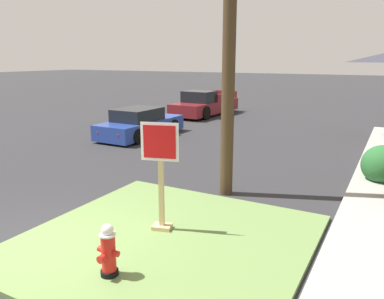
% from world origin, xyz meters
% --- Properties ---
extents(ground_plane, '(160.00, 160.00, 0.00)m').
position_xyz_m(ground_plane, '(0.00, 0.00, 0.00)').
color(ground_plane, '#2B2B2D').
extents(grass_corner_patch, '(5.03, 5.05, 0.08)m').
position_xyz_m(grass_corner_patch, '(1.94, 1.33, 0.04)').
color(grass_corner_patch, '#668447').
rests_on(grass_corner_patch, ground).
extents(fire_hydrant, '(0.38, 0.34, 0.84)m').
position_xyz_m(fire_hydrant, '(1.84, -0.11, 0.48)').
color(fire_hydrant, black).
rests_on(fire_hydrant, grass_corner_patch).
extents(stop_sign, '(0.70, 0.37, 2.11)m').
position_xyz_m(stop_sign, '(1.67, 1.64, 1.10)').
color(stop_sign, tan).
rests_on(stop_sign, grass_corner_patch).
extents(manhole_cover, '(0.70, 0.70, 0.02)m').
position_xyz_m(manhole_cover, '(-0.24, 2.82, 0.01)').
color(manhole_cover, black).
rests_on(manhole_cover, ground).
extents(parked_sedan_blue, '(1.91, 4.36, 1.25)m').
position_xyz_m(parked_sedan_blue, '(-4.28, 9.15, 0.54)').
color(parked_sedan_blue, '#233D93').
rests_on(parked_sedan_blue, ground).
extents(pickup_truck_maroon, '(2.25, 5.28, 1.48)m').
position_xyz_m(pickup_truck_maroon, '(-4.68, 16.14, 0.62)').
color(pickup_truck_maroon, maroon).
rests_on(pickup_truck_maroon, ground).
extents(shrub_by_curb, '(1.13, 1.13, 1.07)m').
position_xyz_m(shrub_by_curb, '(5.28, 6.99, 0.53)').
color(shrub_by_curb, '#27602D').
rests_on(shrub_by_curb, ground).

